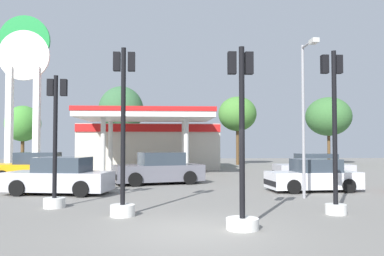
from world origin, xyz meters
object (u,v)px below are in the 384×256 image
Objects in this scene: station_pole_sign at (24,74)px; car_3 at (313,177)px; tree_3 at (328,117)px; traffic_signal_1 at (242,168)px; traffic_signal_3 at (334,147)px; car_2 at (314,168)px; traffic_signal_2 at (55,160)px; tree_1 at (121,110)px; tree_2 at (237,114)px; corner_streetlamp at (305,103)px; car_0 at (159,169)px; traffic_signal_0 at (123,157)px; car_1 at (35,168)px; tree_0 at (23,124)px; car_5 at (60,177)px.

car_3 is (16.69, -11.14, -6.38)m from station_pole_sign.
car_3 is 23.74m from tree_3.
traffic_signal_3 is at bearing 30.09° from traffic_signal_1.
station_pole_sign is 2.60× the size of car_2.
tree_1 is at bearing 91.62° from traffic_signal_2.
tree_2 reaches higher than corner_streetlamp.
traffic_signal_3 is at bearing -59.01° from car_0.
traffic_signal_0 is at bearing -34.51° from traffic_signal_2.
traffic_signal_2 is 9.42m from corner_streetlamp.
corner_streetlamp reaches higher than car_1.
tree_1 is at bearing 96.70° from traffic_signal_0.
traffic_signal_0 is (6.06, -10.84, 1.00)m from car_1.
tree_0 is 0.87× the size of tree_2.
tree_1 is (-6.33, 28.75, 3.84)m from traffic_signal_1.
tree_1 is (-9.55, 26.88, 3.33)m from traffic_signal_3.
traffic_signal_3 is 28.72m from tree_1.
car_0 is at bearing -172.18° from car_2.
car_5 is at bearing -90.20° from tree_1.
corner_streetlamp is (15.49, -13.55, -3.35)m from station_pole_sign.
traffic_signal_1 is 34.38m from tree_0.
traffic_signal_0 reaches higher than traffic_signal_3.
car_0 is at bearing -133.60° from tree_3.
car_5 is at bearing 121.78° from traffic_signal_0.
car_0 is 8.86m from corner_streetlamp.
car_2 is (18.58, -6.27, -6.33)m from station_pole_sign.
car_3 is 10.99m from traffic_signal_2.
car_1 is 0.68× the size of tree_3.
car_1 is 16.63m from traffic_signal_3.
station_pole_sign reaches higher than tree_1.
tree_0 is (-20.87, 22.81, 3.43)m from car_3.
tree_3 is at bearing 46.40° from car_0.
station_pole_sign reaches higher than tree_2.
car_5 is 22.07m from tree_1.
car_5 is 9.65m from traffic_signal_1.
car_5 is at bearing -134.16° from tree_3.
station_pole_sign is at bearing -119.18° from tree_1.
tree_1 reaches higher than tree_0.
traffic_signal_0 is at bearing 179.07° from traffic_signal_3.
tree_3 reaches higher than traffic_signal_0.
traffic_signal_1 is 0.76× the size of corner_streetlamp.
tree_0 is at bearing 111.78° from car_1.
car_0 is 8.95m from car_2.
traffic_signal_2 is (-2.44, 1.68, -0.16)m from traffic_signal_0.
car_1 is 6.31m from car_5.
car_0 is 0.83× the size of corner_streetlamp.
car_0 reaches higher than car_1.
traffic_signal_2 is 0.74× the size of corner_streetlamp.
tree_1 reaches higher than traffic_signal_3.
car_1 is at bearing 119.22° from traffic_signal_0.
car_0 is at bearing -37.62° from station_pole_sign.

